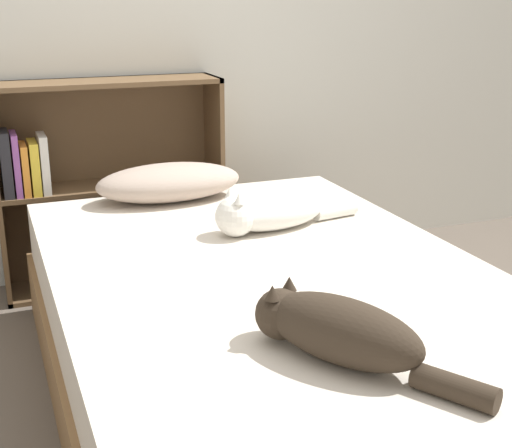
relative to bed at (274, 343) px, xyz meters
The scene contains 6 objects.
ground_plane 0.23m from the bed, ahead, with size 8.00×8.00×0.00m, color brown.
bed is the anchor object (origin of this frame).
pillow 0.91m from the bed, 96.43° to the left, with size 0.57×0.28×0.15m.
cat_light 0.48m from the bed, 70.70° to the left, with size 0.56×0.21×0.16m.
cat_dark 0.62m from the bed, 98.22° to the right, with size 0.37×0.52×0.15m.
bookshelf 1.30m from the bed, 103.93° to the left, with size 0.95×0.26×0.90m.
Camera 1 is at (-0.76, -1.80, 1.24)m, focal length 50.00 mm.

